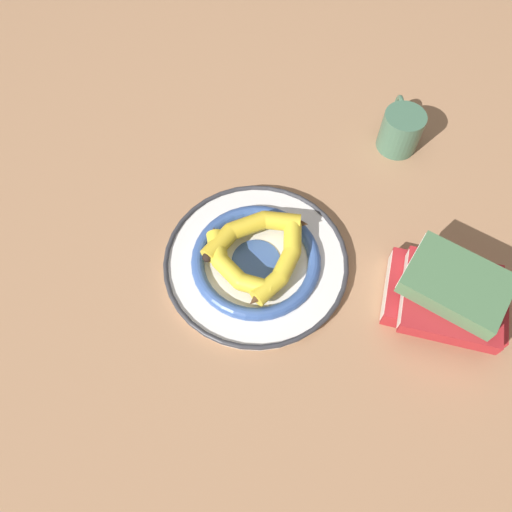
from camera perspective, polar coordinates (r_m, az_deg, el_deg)
The scene contains 7 objects.
ground_plane at distance 0.95m, azimuth -0.51°, elevation 1.37°, with size 2.80×2.80×0.00m, color #A87A56.
decorative_bowl at distance 0.92m, azimuth 0.00°, elevation -0.64°, with size 0.34×0.34×0.03m.
banana_a at distance 0.91m, azimuth -0.49°, elevation 3.07°, with size 0.14×0.17×0.03m.
banana_b at distance 0.88m, azimuth -2.70°, elevation -1.22°, with size 0.17×0.09×0.03m.
banana_c at distance 0.88m, azimuth 2.99°, elevation -1.02°, with size 0.06×0.19×0.03m.
book_stack at distance 0.91m, azimuth 21.15°, elevation -4.08°, with size 0.24×0.21×0.10m.
coffee_mug at distance 1.11m, azimuth 16.21°, elevation 13.72°, with size 0.09×0.12×0.09m.
Camera 1 is at (0.26, -0.41, 0.82)m, focal length 35.00 mm.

